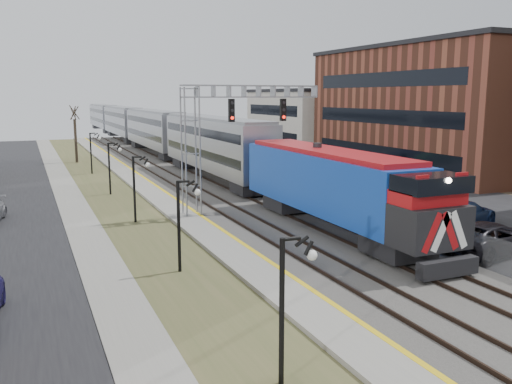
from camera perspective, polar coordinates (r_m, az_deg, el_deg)
street_west at (r=39.52m, az=-25.24°, el=-1.76°), size 7.00×120.00×0.04m
sidewalk at (r=39.57m, az=-18.73°, el=-1.28°), size 2.00×120.00×0.08m
grass_median at (r=39.89m, az=-14.44°, el=-0.99°), size 4.00×120.00×0.06m
platform at (r=40.42m, az=-10.24°, el=-0.56°), size 2.00×120.00×0.24m
ballast_bed at (r=41.79m, az=-3.55°, el=-0.09°), size 8.00×120.00×0.20m
parking_lot at (r=47.13m, az=10.33°, el=0.83°), size 16.00×120.00×0.04m
platform_edge at (r=40.59m, az=-9.04°, el=-0.30°), size 0.24×120.00×0.01m
track_near at (r=41.14m, az=-6.18°, el=-0.05°), size 1.58×120.00×0.15m
track_far at (r=42.27m, az=-1.64°, el=0.28°), size 1.58×120.00×0.15m
train at (r=73.74m, az=-11.22°, el=6.39°), size 3.00×108.65×5.33m
signal_gantry at (r=33.65m, az=-4.11°, el=6.85°), size 9.00×1.07×8.15m
lampposts at (r=23.44m, az=-8.31°, el=-3.55°), size 0.14×62.14×4.00m
fence at (r=43.24m, az=1.69°, el=1.21°), size 0.04×120.00×1.60m
car_lot_c at (r=28.22m, az=23.55°, el=-4.53°), size 5.90×3.44×1.54m
car_lot_d at (r=33.07m, az=20.78°, el=-2.21°), size 6.03×4.23×1.62m
car_lot_e at (r=45.82m, az=4.62°, el=1.52°), size 4.03×1.81×1.34m
car_lot_f at (r=52.61m, az=1.04°, el=2.76°), size 4.59×1.65×1.51m
car_lot_g at (r=57.08m, az=-1.03°, el=3.26°), size 5.02×3.30×1.35m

